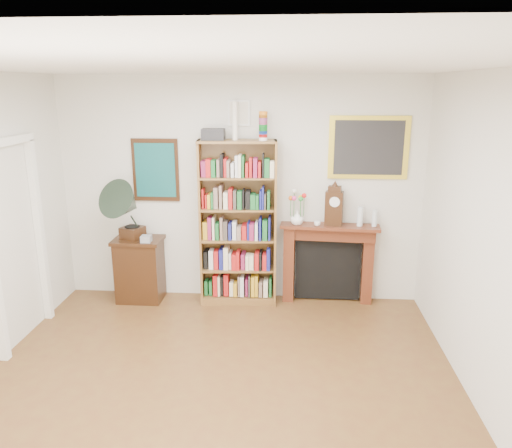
{
  "coord_description": "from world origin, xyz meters",
  "views": [
    {
      "loc": [
        0.64,
        -3.57,
        2.66
      ],
      "look_at": [
        0.27,
        1.6,
        1.22
      ],
      "focal_mm": 35.0,
      "sensor_mm": 36.0,
      "label": 1
    }
  ],
  "objects_px": {
    "side_cabinet": "(140,269)",
    "teacup": "(317,223)",
    "gramophone": "(127,206)",
    "flower_vase": "(297,218)",
    "fireplace": "(328,257)",
    "mantel_clock": "(334,207)",
    "bookshelf": "(238,214)",
    "bottle_right": "(375,218)",
    "bottle_left": "(360,216)",
    "cd_stack": "(146,239)"
  },
  "relations": [
    {
      "from": "side_cabinet",
      "to": "teacup",
      "type": "bearing_deg",
      "value": 1.65
    },
    {
      "from": "gramophone",
      "to": "flower_vase",
      "type": "height_order",
      "value": "gramophone"
    },
    {
      "from": "gramophone",
      "to": "fireplace",
      "type": "bearing_deg",
      "value": 26.82
    },
    {
      "from": "mantel_clock",
      "to": "side_cabinet",
      "type": "bearing_deg",
      "value": -165.91
    },
    {
      "from": "flower_vase",
      "to": "teacup",
      "type": "relative_size",
      "value": 2.18
    },
    {
      "from": "bookshelf",
      "to": "mantel_clock",
      "type": "height_order",
      "value": "bookshelf"
    },
    {
      "from": "fireplace",
      "to": "bottle_right",
      "type": "relative_size",
      "value": 6.12
    },
    {
      "from": "mantel_clock",
      "to": "flower_vase",
      "type": "distance_m",
      "value": 0.47
    },
    {
      "from": "gramophone",
      "to": "teacup",
      "type": "distance_m",
      "value": 2.31
    },
    {
      "from": "fireplace",
      "to": "bottle_left",
      "type": "bearing_deg",
      "value": -5.74
    },
    {
      "from": "bottle_left",
      "to": "bottle_right",
      "type": "bearing_deg",
      "value": -1.03
    },
    {
      "from": "bookshelf",
      "to": "flower_vase",
      "type": "relative_size",
      "value": 13.88
    },
    {
      "from": "flower_vase",
      "to": "cd_stack",
      "type": "bearing_deg",
      "value": -173.33
    },
    {
      "from": "bookshelf",
      "to": "side_cabinet",
      "type": "relative_size",
      "value": 2.88
    },
    {
      "from": "bookshelf",
      "to": "mantel_clock",
      "type": "relative_size",
      "value": 4.84
    },
    {
      "from": "gramophone",
      "to": "flower_vase",
      "type": "xyz_separation_m",
      "value": [
        2.04,
        0.21,
        -0.16
      ]
    },
    {
      "from": "gramophone",
      "to": "mantel_clock",
      "type": "distance_m",
      "value": 2.5
    },
    {
      "from": "bottle_left",
      "to": "mantel_clock",
      "type": "bearing_deg",
      "value": 179.21
    },
    {
      "from": "mantel_clock",
      "to": "bottle_left",
      "type": "height_order",
      "value": "mantel_clock"
    },
    {
      "from": "bottle_right",
      "to": "fireplace",
      "type": "bearing_deg",
      "value": 172.88
    },
    {
      "from": "mantel_clock",
      "to": "flower_vase",
      "type": "bearing_deg",
      "value": -168.02
    },
    {
      "from": "side_cabinet",
      "to": "cd_stack",
      "type": "xyz_separation_m",
      "value": [
        0.15,
        -0.13,
        0.45
      ]
    },
    {
      "from": "teacup",
      "to": "bookshelf",
      "type": "bearing_deg",
      "value": 179.68
    },
    {
      "from": "gramophone",
      "to": "bottle_right",
      "type": "xyz_separation_m",
      "value": [
        2.98,
        0.21,
        -0.15
      ]
    },
    {
      "from": "gramophone",
      "to": "cd_stack",
      "type": "height_order",
      "value": "gramophone"
    },
    {
      "from": "flower_vase",
      "to": "fireplace",
      "type": "bearing_deg",
      "value": 8.27
    },
    {
      "from": "side_cabinet",
      "to": "bottle_right",
      "type": "distance_m",
      "value": 3.0
    },
    {
      "from": "bookshelf",
      "to": "mantel_clock",
      "type": "distance_m",
      "value": 1.17
    },
    {
      "from": "gramophone",
      "to": "cd_stack",
      "type": "bearing_deg",
      "value": 20.23
    },
    {
      "from": "side_cabinet",
      "to": "flower_vase",
      "type": "height_order",
      "value": "flower_vase"
    },
    {
      "from": "cd_stack",
      "to": "teacup",
      "type": "distance_m",
      "value": 2.1
    },
    {
      "from": "side_cabinet",
      "to": "cd_stack",
      "type": "bearing_deg",
      "value": -40.34
    },
    {
      "from": "cd_stack",
      "to": "mantel_clock",
      "type": "relative_size",
      "value": 0.25
    },
    {
      "from": "cd_stack",
      "to": "bottle_right",
      "type": "distance_m",
      "value": 2.79
    },
    {
      "from": "side_cabinet",
      "to": "fireplace",
      "type": "relative_size",
      "value": 0.67
    },
    {
      "from": "bookshelf",
      "to": "fireplace",
      "type": "height_order",
      "value": "bookshelf"
    },
    {
      "from": "teacup",
      "to": "bottle_left",
      "type": "height_order",
      "value": "bottle_left"
    },
    {
      "from": "fireplace",
      "to": "bottle_left",
      "type": "height_order",
      "value": "bottle_left"
    },
    {
      "from": "side_cabinet",
      "to": "bottle_left",
      "type": "relative_size",
      "value": 3.41
    },
    {
      "from": "side_cabinet",
      "to": "gramophone",
      "type": "bearing_deg",
      "value": -116.62
    },
    {
      "from": "mantel_clock",
      "to": "bookshelf",
      "type": "bearing_deg",
      "value": -166.1
    },
    {
      "from": "cd_stack",
      "to": "bottle_right",
      "type": "bearing_deg",
      "value": 4.27
    },
    {
      "from": "cd_stack",
      "to": "flower_vase",
      "type": "distance_m",
      "value": 1.86
    },
    {
      "from": "bottle_right",
      "to": "side_cabinet",
      "type": "bearing_deg",
      "value": -178.42
    },
    {
      "from": "teacup",
      "to": "gramophone",
      "type": "bearing_deg",
      "value": -175.78
    },
    {
      "from": "flower_vase",
      "to": "bottle_right",
      "type": "bearing_deg",
      "value": -0.47
    },
    {
      "from": "fireplace",
      "to": "mantel_clock",
      "type": "xyz_separation_m",
      "value": [
        0.04,
        -0.06,
        0.66
      ]
    },
    {
      "from": "gramophone",
      "to": "bottle_right",
      "type": "bearing_deg",
      "value": 24.42
    },
    {
      "from": "bottle_right",
      "to": "cd_stack",
      "type": "bearing_deg",
      "value": -175.73
    },
    {
      "from": "fireplace",
      "to": "bottle_right",
      "type": "height_order",
      "value": "bottle_right"
    }
  ]
}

